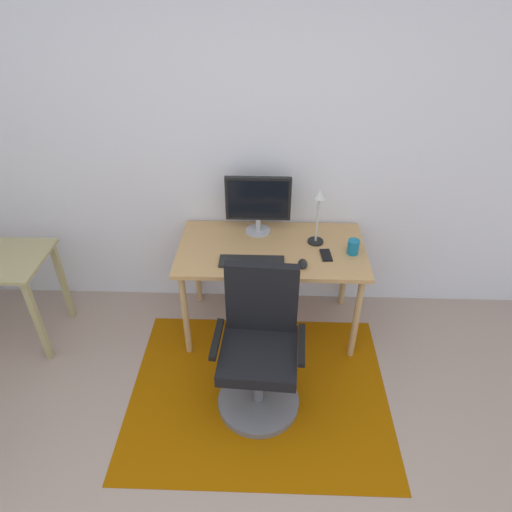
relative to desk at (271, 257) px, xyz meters
The scene contains 10 objects.
wall_back 0.77m from the desk, 102.31° to the left, with size 6.00×0.10×2.60m, color silver.
area_rug 0.92m from the desk, 96.05° to the right, with size 1.69×1.37×0.01m, color #934B01.
desk is the anchor object (origin of this frame).
monitor 0.40m from the desk, 115.80° to the left, with size 0.46×0.18×0.43m.
keyboard 0.24m from the desk, 125.36° to the right, with size 0.43×0.13×0.02m, color black.
computer_mouse 0.31m from the desk, 45.63° to the right, with size 0.06×0.10×0.03m, color black.
coffee_cup 0.57m from the desk, ahead, with size 0.08×0.08×0.10m, color #146B91.
cell_phone 0.39m from the desk, 13.34° to the right, with size 0.07×0.14×0.01m, color black.
desk_lamp 0.47m from the desk, 14.04° to the left, with size 0.11×0.11×0.41m.
office_chair 0.73m from the desk, 95.38° to the right, with size 0.55×0.52×0.97m.
Camera 1 is at (0.07, -0.82, 2.47)m, focal length 31.65 mm.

